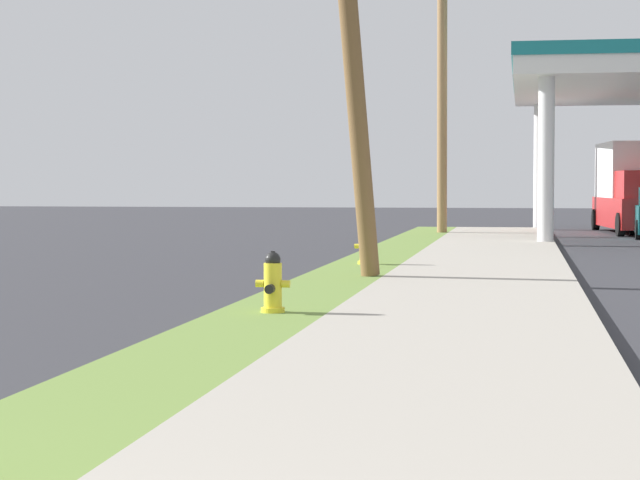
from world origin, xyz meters
TOP-DOWN VIEW (x-y plane):
  - fire_hydrant_second at (0.73, 11.31)m, footprint 0.42×0.38m
  - fire_hydrant_third at (0.72, 19.95)m, footprint 0.42×0.37m
  - utility_pole_background at (1.18, 35.14)m, footprint 0.68×1.33m
  - truck_red_at_forecourt at (7.54, 38.67)m, footprint 2.62×6.54m

SIDE VIEW (x-z plane):
  - fire_hydrant_second at x=0.73m, z-range 0.07..0.82m
  - fire_hydrant_third at x=0.72m, z-range 0.07..0.82m
  - truck_red_at_forecourt at x=7.54m, z-range -0.07..3.04m
  - utility_pole_background at x=1.18m, z-range 0.20..9.42m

